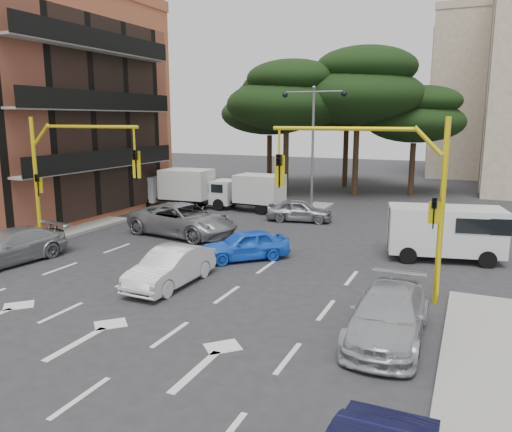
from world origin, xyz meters
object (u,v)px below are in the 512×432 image
at_px(signal_mast_right, 385,182).
at_px(car_silver_cross_a, 183,220).
at_px(car_white_hatch, 171,267).
at_px(box_truck_a, 174,188).
at_px(car_blue_compact, 245,245).
at_px(car_silver_wagon, 9,247).
at_px(van_white, 445,233).
at_px(car_silver_parked, 388,315).
at_px(box_truck_b, 247,192).
at_px(street_lamp_center, 313,127).
at_px(car_silver_cross_b, 299,210).
at_px(signal_mast_left, 65,167).

bearing_deg(signal_mast_right, car_silver_cross_a, 155.26).
height_order(car_white_hatch, box_truck_a, box_truck_a).
bearing_deg(box_truck_a, car_silver_cross_a, -147.79).
xyz_separation_m(car_blue_compact, car_silver_wagon, (-8.73, -4.44, 0.05)).
bearing_deg(car_white_hatch, van_white, 41.76).
bearing_deg(car_silver_parked, car_silver_wagon, 174.91).
bearing_deg(box_truck_b, car_blue_compact, -152.79).
bearing_deg(street_lamp_center, van_white, -44.53).
xyz_separation_m(car_silver_cross_a, van_white, (12.56, 0.64, 0.34)).
bearing_deg(car_blue_compact, car_silver_cross_a, -163.07).
xyz_separation_m(street_lamp_center, car_silver_cross_b, (0.26, -3.19, -4.78)).
height_order(street_lamp_center, car_silver_wagon, street_lamp_center).
xyz_separation_m(signal_mast_left, car_silver_wagon, (-1.20, -2.21, -3.19)).
bearing_deg(signal_mast_right, car_silver_parked, -76.55).
distance_m(van_white, box_truck_b, 14.35).
xyz_separation_m(car_blue_compact, car_silver_cross_a, (-4.80, 2.78, 0.18)).
bearing_deg(car_silver_parked, car_silver_cross_b, 116.44).
bearing_deg(box_truck_a, street_lamp_center, -80.19).
relative_size(car_silver_cross_b, van_white, 0.82).
relative_size(street_lamp_center, van_white, 1.68).
height_order(car_blue_compact, box_truck_b, box_truck_b).
height_order(car_blue_compact, car_silver_cross_a, car_silver_cross_a).
xyz_separation_m(car_white_hatch, box_truck_a, (-8.70, 13.80, 0.63)).
distance_m(signal_mast_right, car_blue_compact, 7.24).
height_order(van_white, box_truck_a, box_truck_a).
bearing_deg(car_silver_cross_b, signal_mast_left, 137.09).
height_order(car_silver_parked, van_white, van_white).
xyz_separation_m(car_blue_compact, box_truck_b, (-4.70, 10.52, 0.55)).
distance_m(signal_mast_right, car_white_hatch, 8.03).
relative_size(car_white_hatch, car_blue_compact, 1.09).
bearing_deg(van_white, car_silver_wagon, -76.59).
xyz_separation_m(signal_mast_left, street_lamp_center, (6.80, 14.01, 1.54)).
relative_size(street_lamp_center, car_silver_cross_b, 2.05).
bearing_deg(car_silver_parked, van_white, 83.28).
height_order(car_silver_cross_a, van_white, van_white).
distance_m(signal_mast_right, car_silver_cross_b, 13.05).
distance_m(signal_mast_right, van_white, 6.50).
bearing_deg(box_truck_a, signal_mast_left, -172.99).
bearing_deg(car_blue_compact, street_lamp_center, 140.55).
relative_size(car_silver_cross_a, box_truck_b, 1.21).
xyz_separation_m(car_silver_wagon, box_truck_a, (-1.00, 14.10, 0.61)).
bearing_deg(car_white_hatch, car_silver_cross_b, 88.59).
height_order(signal_mast_left, car_silver_wagon, signal_mast_left).
bearing_deg(box_truck_a, car_white_hatch, -151.23).
distance_m(signal_mast_left, car_silver_cross_a, 6.48).
xyz_separation_m(signal_mast_right, car_silver_cross_a, (-10.87, 5.01, -3.07)).
xyz_separation_m(signal_mast_right, box_truck_a, (-15.80, 11.89, -2.58)).
height_order(car_silver_wagon, car_silver_parked, car_silver_wagon).
xyz_separation_m(signal_mast_right, car_blue_compact, (-6.07, 2.23, -3.24)).
height_order(car_blue_compact, car_silver_parked, car_silver_parked).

